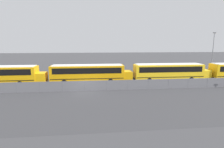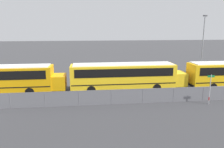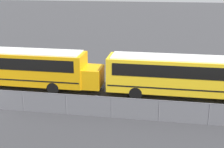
% 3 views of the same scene
% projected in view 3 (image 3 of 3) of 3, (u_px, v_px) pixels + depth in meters
% --- Properties ---
extents(school_bus_3, '(13.38, 2.47, 3.14)m').
position_uv_depth(school_bus_3, '(17.00, 66.00, 25.50)').
color(school_bus_3, orange).
rests_on(school_bus_3, ground_plane).
extents(school_bus_4, '(13.38, 2.47, 3.14)m').
position_uv_depth(school_bus_4, '(190.00, 74.00, 23.24)').
color(school_bus_4, yellow).
rests_on(school_bus_4, ground_plane).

